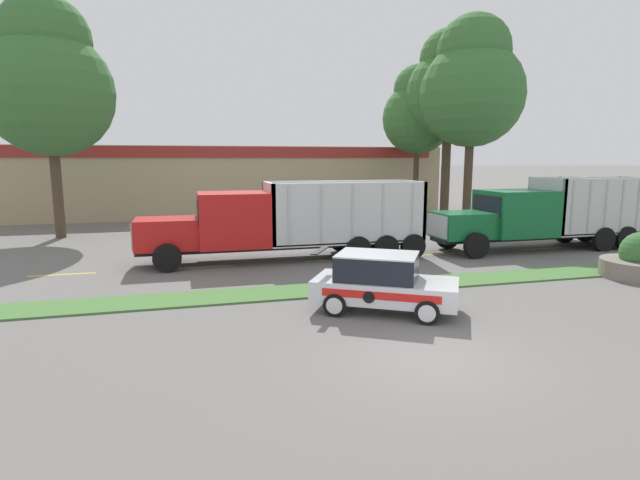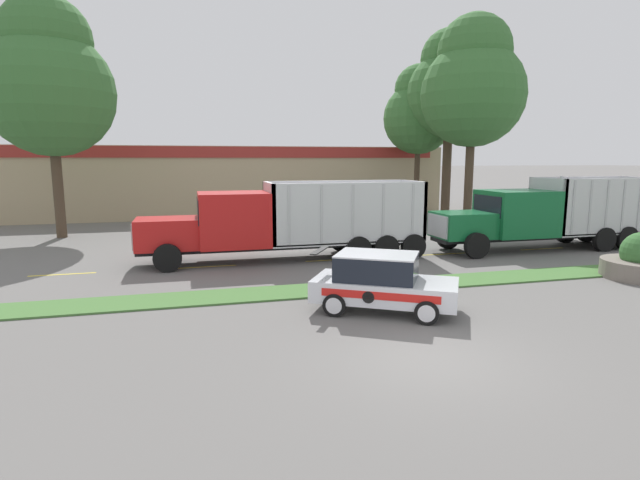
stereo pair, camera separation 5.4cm
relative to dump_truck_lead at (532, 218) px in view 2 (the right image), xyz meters
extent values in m
plane|color=slate|center=(-11.03, -11.01, -1.58)|extent=(600.00, 600.00, 0.00)
cube|color=#477538|center=(-11.03, -4.82, -1.55)|extent=(120.00, 1.73, 0.06)
cube|color=yellow|center=(-20.89, 0.04, -1.58)|extent=(2.40, 0.14, 0.01)
cube|color=yellow|center=(-15.49, 0.04, -1.58)|extent=(2.40, 0.14, 0.01)
cube|color=yellow|center=(-10.09, 0.04, -1.58)|extent=(2.40, 0.14, 0.01)
cube|color=yellow|center=(-4.69, 0.04, -1.58)|extent=(2.40, 0.14, 0.01)
cube|color=yellow|center=(0.71, 0.04, -1.58)|extent=(2.40, 0.14, 0.01)
cube|color=yellow|center=(6.11, 0.04, -1.58)|extent=(2.40, 0.14, 0.01)
cube|color=black|center=(0.67, 0.00, -0.91)|extent=(11.42, 1.42, 0.18)
cube|color=#146033|center=(-3.78, 0.00, -0.23)|extent=(2.52, 2.12, 1.18)
cube|color=#B7B7BC|center=(-5.07, 0.00, -0.23)|extent=(0.06, 1.81, 1.01)
cube|color=#146033|center=(-0.93, 0.00, 0.26)|extent=(3.19, 2.59, 2.15)
cube|color=black|center=(-2.54, 0.00, 0.63)|extent=(0.04, 2.20, 0.97)
cylinder|color=silver|center=(0.77, -0.84, 1.14)|extent=(0.14, 0.14, 1.77)
cube|color=silver|center=(3.52, 0.00, -0.76)|extent=(5.72, 2.59, 0.12)
cube|color=silver|center=(0.75, 0.00, 0.57)|extent=(0.16, 2.59, 2.67)
cube|color=silver|center=(6.30, 0.00, 0.57)|extent=(0.16, 2.59, 2.67)
cube|color=silver|center=(3.52, -1.21, 0.57)|extent=(5.72, 0.16, 2.67)
cube|color=silver|center=(3.52, 1.22, 0.57)|extent=(5.72, 0.16, 2.67)
cube|color=#B2B2B7|center=(1.14, -1.31, 0.57)|extent=(0.10, 0.04, 2.53)
cube|color=#B2B2B7|center=(2.10, -1.31, 0.57)|extent=(0.10, 0.04, 2.53)
cube|color=#B2B2B7|center=(3.05, -1.31, 0.57)|extent=(0.10, 0.04, 2.53)
cube|color=#B2B2B7|center=(4.00, -1.31, 0.57)|extent=(0.10, 0.04, 2.53)
cube|color=#B2B2B7|center=(4.95, -1.31, 0.57)|extent=(0.10, 0.04, 2.53)
cylinder|color=black|center=(-3.78, -1.27, -1.00)|extent=(1.16, 0.30, 1.16)
cylinder|color=black|center=(-3.78, 1.28, -1.00)|extent=(1.16, 0.30, 1.16)
cylinder|color=black|center=(5.78, 1.28, -1.00)|extent=(1.16, 0.30, 1.16)
cylinder|color=black|center=(4.45, -1.27, -1.00)|extent=(1.16, 0.30, 1.16)
cylinder|color=black|center=(4.45, 1.28, -1.00)|extent=(1.16, 0.30, 1.16)
cylinder|color=black|center=(3.11, -1.27, -1.00)|extent=(1.16, 0.30, 1.16)
cylinder|color=black|center=(3.11, 1.28, -1.00)|extent=(1.16, 0.30, 1.16)
cube|color=black|center=(-12.08, 0.69, -0.94)|extent=(12.33, 1.40, 0.18)
cube|color=red|center=(-16.98, 0.69, -0.22)|extent=(2.53, 2.09, 1.24)
cube|color=#B7B7BC|center=(-18.27, 0.69, -0.22)|extent=(0.06, 1.78, 1.06)
cube|color=red|center=(-14.26, 0.69, 0.29)|extent=(2.90, 2.55, 2.26)
cube|color=black|center=(-15.74, 0.69, 0.68)|extent=(0.04, 2.17, 1.02)
cylinder|color=silver|center=(-12.71, -0.13, 1.04)|extent=(0.14, 0.14, 1.52)
cube|color=silver|center=(-9.36, 0.69, -0.79)|extent=(6.90, 2.55, 0.12)
cube|color=silver|center=(-12.73, 0.69, 0.52)|extent=(0.16, 2.55, 2.60)
cube|color=silver|center=(-6.00, 0.69, 0.52)|extent=(0.16, 2.55, 2.60)
cube|color=silver|center=(-9.36, -0.50, 0.52)|extent=(6.90, 0.16, 2.60)
cube|color=silver|center=(-9.36, 1.89, 0.52)|extent=(6.90, 0.16, 2.60)
cube|color=#BCBCC1|center=(-12.12, -0.60, 0.52)|extent=(0.10, 0.04, 2.47)
cube|color=#BCBCC1|center=(-10.74, -0.60, 0.52)|extent=(0.10, 0.04, 2.47)
cube|color=#BCBCC1|center=(-9.36, -0.60, 0.52)|extent=(0.10, 0.04, 2.47)
cube|color=#BCBCC1|center=(-7.98, -0.60, 0.52)|extent=(0.10, 0.04, 2.47)
cube|color=#BCBCC1|center=(-6.60, -0.60, 0.52)|extent=(0.10, 0.04, 2.47)
cylinder|color=black|center=(-16.98, -0.56, -1.03)|extent=(1.11, 0.30, 1.11)
cylinder|color=black|center=(-16.98, 1.95, -1.03)|extent=(1.11, 0.30, 1.11)
cylinder|color=black|center=(-6.52, -0.56, -1.03)|extent=(1.11, 0.30, 1.11)
cylinder|color=black|center=(-6.52, 1.95, -1.03)|extent=(1.11, 0.30, 1.11)
cylinder|color=black|center=(-7.80, -0.56, -1.03)|extent=(1.11, 0.30, 1.11)
cylinder|color=black|center=(-7.80, 1.95, -1.03)|extent=(1.11, 0.30, 1.11)
cylinder|color=black|center=(-9.09, -0.56, -1.03)|extent=(1.11, 0.30, 1.11)
cylinder|color=black|center=(-9.09, 1.95, -1.03)|extent=(1.11, 0.30, 1.11)
cube|color=silver|center=(-10.70, -7.49, -0.94)|extent=(4.47, 3.71, 0.61)
cube|color=black|center=(-10.91, -7.36, -0.28)|extent=(2.77, 2.56, 0.70)
cube|color=silver|center=(-10.91, -7.36, 0.09)|extent=(2.77, 2.56, 0.04)
cube|color=black|center=(-12.37, -6.48, 0.13)|extent=(0.94, 1.38, 0.03)
cube|color=red|center=(-11.18, -8.29, -0.88)|extent=(2.81, 1.70, 0.22)
cylinder|color=black|center=(-11.45, -8.14, -0.94)|extent=(0.29, 0.18, 0.34)
cylinder|color=black|center=(-10.07, -8.91, -1.25)|extent=(0.67, 0.51, 0.66)
cylinder|color=silver|center=(-10.13, -9.00, -1.25)|extent=(0.40, 0.25, 0.46)
cylinder|color=black|center=(-9.15, -7.38, -1.25)|extent=(0.67, 0.51, 0.66)
cylinder|color=silver|center=(-9.10, -7.29, -1.25)|extent=(0.40, 0.25, 0.46)
cylinder|color=black|center=(-12.25, -7.60, -1.25)|extent=(0.67, 0.51, 0.66)
cylinder|color=silver|center=(-12.30, -7.69, -1.25)|extent=(0.40, 0.25, 0.46)
cylinder|color=black|center=(-11.33, -6.07, -1.25)|extent=(0.67, 0.51, 0.66)
cylinder|color=silver|center=(-11.27, -5.98, -1.25)|extent=(0.40, 0.25, 0.46)
cube|color=tan|center=(-16.49, 22.77, 1.09)|extent=(40.97, 12.00, 5.34)
cube|color=maroon|center=(-16.49, 16.72, 3.31)|extent=(38.93, 0.10, 0.80)
cylinder|color=#473828|center=(2.07, 12.27, 2.04)|extent=(0.64, 0.64, 7.23)
sphere|color=#386B33|center=(2.07, 12.27, 7.32)|extent=(6.04, 6.04, 6.04)
sphere|color=#386B33|center=(2.07, 12.27, 9.73)|extent=(4.23, 4.23, 4.23)
cylinder|color=#473828|center=(2.16, 9.39, 1.76)|extent=(0.56, 0.56, 6.68)
sphere|color=#386B33|center=(2.16, 9.39, 6.96)|extent=(6.78, 6.78, 6.78)
sphere|color=#386B33|center=(2.16, 9.39, 9.67)|extent=(4.74, 4.74, 4.74)
cylinder|color=#473828|center=(0.92, 14.71, 1.39)|extent=(0.42, 0.42, 5.94)
sphere|color=#386B33|center=(0.92, 14.71, 5.82)|extent=(5.30, 5.30, 5.30)
sphere|color=#386B33|center=(0.92, 14.71, 7.94)|extent=(3.71, 3.71, 3.71)
cylinder|color=#473828|center=(-23.08, 10.12, 1.44)|extent=(0.55, 0.55, 6.04)
sphere|color=#386B33|center=(-23.08, 10.12, 6.33)|extent=(6.81, 6.81, 6.81)
sphere|color=#386B33|center=(-23.08, 10.12, 9.05)|extent=(4.77, 4.77, 4.77)
camera|label=1|loc=(-16.16, -20.54, 2.79)|focal=28.00mm
camera|label=2|loc=(-16.11, -20.55, 2.79)|focal=28.00mm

